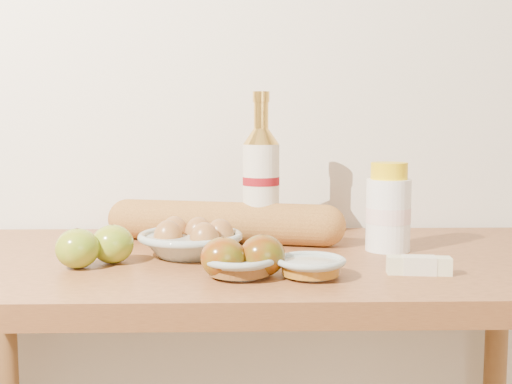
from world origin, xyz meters
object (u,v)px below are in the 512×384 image
at_px(bourbon_bottle, 261,182).
at_px(egg_bowl, 191,241).
at_px(cream_bottle, 388,210).
at_px(baguette, 223,222).
at_px(table, 256,322).

distance_m(bourbon_bottle, egg_bowl, 0.20).
distance_m(cream_bottle, egg_bowl, 0.37).
xyz_separation_m(cream_bottle, egg_bowl, (-0.37, -0.04, -0.05)).
xyz_separation_m(cream_bottle, baguette, (-0.31, 0.09, -0.04)).
bearing_deg(table, bourbon_bottle, 84.04).
relative_size(cream_bottle, egg_bowl, 0.68).
relative_size(egg_bowl, baguette, 0.49).
height_order(cream_bottle, egg_bowl, cream_bottle).
distance_m(bourbon_bottle, cream_bottle, 0.26).
height_order(table, cream_bottle, cream_bottle).
bearing_deg(table, egg_bowl, 176.80).
bearing_deg(cream_bottle, table, 171.95).
relative_size(bourbon_bottle, baguette, 0.60).
height_order(bourbon_bottle, cream_bottle, bourbon_bottle).
relative_size(table, baguette, 2.41).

